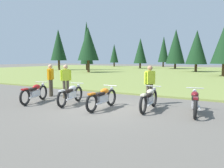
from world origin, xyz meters
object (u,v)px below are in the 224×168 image
(motorcycle_red, at_px, (35,93))
(rider_checking_bike, at_px, (66,79))
(motorcycle_maroon, at_px, (195,102))
(rider_near_row_end, at_px, (51,78))
(motorcycle_orange, at_px, (102,98))
(rider_in_hivis_vest, at_px, (150,82))
(motorcycle_cream, at_px, (149,99))
(motorcycle_silver, at_px, (71,94))

(motorcycle_red, distance_m, rider_checking_bike, 1.70)
(motorcycle_maroon, xyz_separation_m, rider_near_row_end, (-7.20, 0.44, 0.51))
(motorcycle_orange, height_order, rider_in_hivis_vest, rider_in_hivis_vest)
(motorcycle_cream, relative_size, rider_checking_bike, 1.26)
(motorcycle_orange, height_order, rider_checking_bike, rider_checking_bike)
(motorcycle_orange, distance_m, rider_checking_bike, 3.14)
(motorcycle_orange, bearing_deg, motorcycle_silver, 175.57)
(motorcycle_silver, height_order, rider_checking_bike, rider_checking_bike)
(motorcycle_maroon, height_order, rider_checking_bike, rider_checking_bike)
(motorcycle_red, xyz_separation_m, rider_checking_bike, (0.52, 1.53, 0.51))
(rider_near_row_end, bearing_deg, motorcycle_maroon, -3.51)
(motorcycle_silver, relative_size, motorcycle_maroon, 1.00)
(motorcycle_red, height_order, motorcycle_orange, same)
(motorcycle_silver, bearing_deg, motorcycle_orange, -4.43)
(motorcycle_red, relative_size, motorcycle_silver, 0.98)
(motorcycle_silver, distance_m, motorcycle_cream, 3.37)
(motorcycle_orange, bearing_deg, motorcycle_cream, 21.80)
(motorcycle_red, xyz_separation_m, rider_in_hivis_vest, (4.70, 2.02, 0.51))
(motorcycle_silver, bearing_deg, rider_in_hivis_vest, 27.90)
(rider_near_row_end, bearing_deg, rider_in_hivis_vest, 4.77)
(motorcycle_red, distance_m, rider_in_hivis_vest, 5.14)
(motorcycle_cream, bearing_deg, rider_in_hivis_vest, 108.18)
(motorcycle_orange, xyz_separation_m, motorcycle_cream, (1.67, 0.67, 0.00))
(rider_in_hivis_vest, bearing_deg, motorcycle_cream, -71.82)
(motorcycle_orange, height_order, motorcycle_cream, same)
(motorcycle_maroon, relative_size, rider_checking_bike, 1.25)
(motorcycle_red, relative_size, motorcycle_maroon, 0.98)
(motorcycle_red, xyz_separation_m, rider_near_row_end, (-0.53, 1.58, 0.51))
(motorcycle_cream, xyz_separation_m, rider_near_row_end, (-5.57, 0.61, 0.51))
(motorcycle_orange, relative_size, motorcycle_maroon, 1.01)
(motorcycle_red, bearing_deg, motorcycle_cream, 10.95)
(motorcycle_orange, bearing_deg, motorcycle_maroon, 14.20)
(motorcycle_red, bearing_deg, rider_in_hivis_vest, 23.24)
(motorcycle_red, xyz_separation_m, motorcycle_orange, (3.37, 0.31, 0.00))
(motorcycle_silver, bearing_deg, motorcycle_maroon, 8.10)
(motorcycle_cream, height_order, rider_near_row_end, rider_near_row_end)
(motorcycle_cream, xyz_separation_m, rider_in_hivis_vest, (-0.34, 1.04, 0.51))
(motorcycle_orange, relative_size, rider_near_row_end, 1.26)
(motorcycle_silver, distance_m, rider_in_hivis_vest, 3.42)
(motorcycle_maroon, bearing_deg, motorcycle_red, -170.29)
(motorcycle_red, distance_m, motorcycle_maroon, 6.76)
(motorcycle_silver, distance_m, rider_near_row_end, 2.57)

